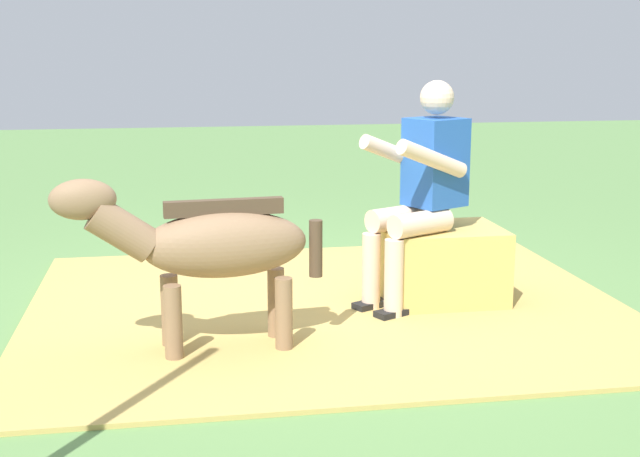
% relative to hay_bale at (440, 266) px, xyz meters
% --- Properties ---
extents(ground_plane, '(24.00, 24.00, 0.00)m').
position_rel_hay_bale_xyz_m(ground_plane, '(0.87, -0.05, -0.24)').
color(ground_plane, '#608C4C').
extents(hay_patch, '(3.54, 2.94, 0.02)m').
position_rel_hay_bale_xyz_m(hay_patch, '(0.70, 0.01, -0.22)').
color(hay_patch, tan).
rests_on(hay_patch, ground).
extents(hay_bale, '(0.73, 0.56, 0.47)m').
position_rel_hay_bale_xyz_m(hay_bale, '(0.00, 0.00, 0.00)').
color(hay_bale, tan).
rests_on(hay_bale, ground).
extents(person_seated, '(0.72, 0.59, 1.35)m').
position_rel_hay_bale_xyz_m(person_seated, '(0.15, 0.05, 0.51)').
color(person_seated, beige).
rests_on(person_seated, ground).
extents(pony_standing, '(1.35, 0.39, 0.93)m').
position_rel_hay_bale_xyz_m(pony_standing, '(1.43, 0.63, 0.33)').
color(pony_standing, '#8C6B4C').
rests_on(pony_standing, ground).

